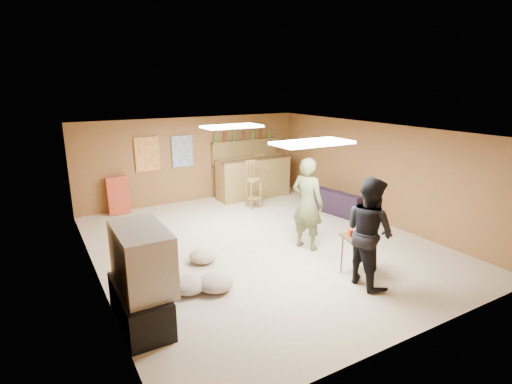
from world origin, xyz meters
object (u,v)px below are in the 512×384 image
person_olive (307,204)px  person_black (369,232)px  bar_counter (253,178)px  tray_table (358,255)px  tv_body (142,258)px  sofa (340,200)px

person_olive → person_black: person_olive is taller
bar_counter → tray_table: bearing=-99.3°
tv_body → person_olive: bearing=15.3°
bar_counter → tray_table: 4.91m
person_olive → sofa: person_olive is taller
tv_body → bar_counter: 6.09m
person_olive → person_black: size_ratio=1.02×
tv_body → person_olive: 3.41m
tv_body → bar_counter: tv_body is taller
tray_table → sofa: bearing=53.2°
tv_body → sofa: size_ratio=0.56×
bar_counter → person_black: person_black is taller
sofa → tray_table: size_ratio=2.92×
person_olive → sofa: size_ratio=0.89×
person_black → sofa: (2.09, 2.97, -0.57)m
bar_counter → tray_table: size_ratio=2.98×
bar_counter → tray_table: (-0.80, -4.84, -0.21)m
sofa → person_olive: bearing=113.8°
sofa → bar_counter: bearing=18.9°
bar_counter → person_olive: (-0.86, -3.55, 0.32)m
sofa → tv_body: bearing=103.0°
tray_table → tv_body: bearing=173.3°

